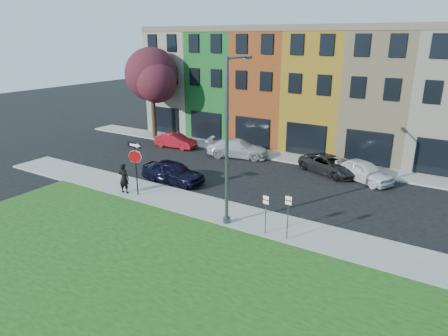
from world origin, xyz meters
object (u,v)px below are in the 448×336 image
Objects in this scene: street_lamp at (229,143)px; stop_sign at (135,158)px; sedan_near at (173,172)px; man at (124,178)px.

stop_sign is at bearing 177.07° from street_lamp.
sedan_near is 8.19m from street_lamp.
stop_sign is 3.64m from sedan_near.
stop_sign is at bearing 178.32° from man.
sedan_near is (0.31, 3.16, -1.77)m from stop_sign.
sedan_near is at bearing 151.36° from street_lamp.
man is at bearing -170.94° from stop_sign.
street_lamp is (7.75, -0.01, 3.37)m from man.
street_lamp reaches higher than man.
sedan_near is at bearing -122.28° from man.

